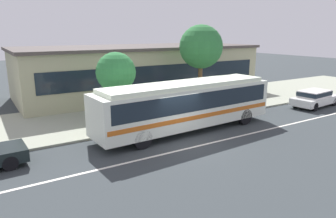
{
  "coord_description": "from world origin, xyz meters",
  "views": [
    {
      "loc": [
        -8.87,
        -12.65,
        5.66
      ],
      "look_at": [
        0.43,
        2.25,
        1.3
      ],
      "focal_mm": 33.16,
      "sensor_mm": 36.0,
      "label": 1
    }
  ],
  "objects_px": {
    "sedan_far_ahead": "(315,97)",
    "pedestrian_walking_along_curb": "(155,108)",
    "transit_bus": "(187,103)",
    "bus_stop_sign": "(209,91)",
    "street_tree_mid_block": "(201,47)",
    "pedestrian_waiting_near_sign": "(236,97)",
    "street_tree_near_stop": "(116,73)"
  },
  "relations": [
    {
      "from": "transit_bus",
      "to": "street_tree_mid_block",
      "type": "height_order",
      "value": "street_tree_mid_block"
    },
    {
      "from": "street_tree_mid_block",
      "to": "bus_stop_sign",
      "type": "bearing_deg",
      "value": -116.72
    },
    {
      "from": "bus_stop_sign",
      "to": "street_tree_near_stop",
      "type": "distance_m",
      "value": 6.51
    },
    {
      "from": "sedan_far_ahead",
      "to": "street_tree_mid_block",
      "type": "bearing_deg",
      "value": 145.21
    },
    {
      "from": "street_tree_near_stop",
      "to": "bus_stop_sign",
      "type": "bearing_deg",
      "value": -12.99
    },
    {
      "from": "sedan_far_ahead",
      "to": "street_tree_near_stop",
      "type": "bearing_deg",
      "value": 165.7
    },
    {
      "from": "transit_bus",
      "to": "street_tree_mid_block",
      "type": "bearing_deg",
      "value": 45.74
    },
    {
      "from": "transit_bus",
      "to": "street_tree_near_stop",
      "type": "distance_m",
      "value": 4.79
    },
    {
      "from": "pedestrian_walking_along_curb",
      "to": "street_tree_near_stop",
      "type": "relative_size",
      "value": 0.38
    },
    {
      "from": "pedestrian_waiting_near_sign",
      "to": "street_tree_near_stop",
      "type": "xyz_separation_m",
      "value": [
        -8.62,
        1.58,
        2.2
      ]
    },
    {
      "from": "transit_bus",
      "to": "pedestrian_waiting_near_sign",
      "type": "height_order",
      "value": "transit_bus"
    },
    {
      "from": "sedan_far_ahead",
      "to": "pedestrian_waiting_near_sign",
      "type": "height_order",
      "value": "pedestrian_waiting_near_sign"
    },
    {
      "from": "sedan_far_ahead",
      "to": "street_tree_mid_block",
      "type": "height_order",
      "value": "street_tree_mid_block"
    },
    {
      "from": "sedan_far_ahead",
      "to": "pedestrian_walking_along_curb",
      "type": "distance_m",
      "value": 13.17
    },
    {
      "from": "transit_bus",
      "to": "bus_stop_sign",
      "type": "bearing_deg",
      "value": 32.08
    },
    {
      "from": "sedan_far_ahead",
      "to": "pedestrian_walking_along_curb",
      "type": "bearing_deg",
      "value": 169.82
    },
    {
      "from": "pedestrian_walking_along_curb",
      "to": "pedestrian_waiting_near_sign",
      "type": "bearing_deg",
      "value": -0.94
    },
    {
      "from": "sedan_far_ahead",
      "to": "pedestrian_walking_along_curb",
      "type": "relative_size",
      "value": 2.75
    },
    {
      "from": "transit_bus",
      "to": "pedestrian_walking_along_curb",
      "type": "bearing_deg",
      "value": 114.95
    },
    {
      "from": "pedestrian_waiting_near_sign",
      "to": "pedestrian_walking_along_curb",
      "type": "height_order",
      "value": "pedestrian_walking_along_curb"
    },
    {
      "from": "street_tree_near_stop",
      "to": "street_tree_mid_block",
      "type": "height_order",
      "value": "street_tree_mid_block"
    },
    {
      "from": "pedestrian_waiting_near_sign",
      "to": "street_tree_mid_block",
      "type": "bearing_deg",
      "value": 110.34
    },
    {
      "from": "street_tree_mid_block",
      "to": "pedestrian_waiting_near_sign",
      "type": "bearing_deg",
      "value": -69.66
    },
    {
      "from": "transit_bus",
      "to": "street_tree_near_stop",
      "type": "bearing_deg",
      "value": 129.41
    },
    {
      "from": "transit_bus",
      "to": "street_tree_mid_block",
      "type": "relative_size",
      "value": 1.86
    },
    {
      "from": "transit_bus",
      "to": "street_tree_near_stop",
      "type": "height_order",
      "value": "street_tree_near_stop"
    },
    {
      "from": "bus_stop_sign",
      "to": "sedan_far_ahead",
      "type": "bearing_deg",
      "value": -15.22
    },
    {
      "from": "transit_bus",
      "to": "bus_stop_sign",
      "type": "relative_size",
      "value": 4.45
    },
    {
      "from": "street_tree_near_stop",
      "to": "transit_bus",
      "type": "bearing_deg",
      "value": -50.59
    },
    {
      "from": "pedestrian_walking_along_curb",
      "to": "sedan_far_ahead",
      "type": "bearing_deg",
      "value": -10.18
    },
    {
      "from": "pedestrian_walking_along_curb",
      "to": "bus_stop_sign",
      "type": "bearing_deg",
      "value": 0.6
    },
    {
      "from": "pedestrian_waiting_near_sign",
      "to": "pedestrian_walking_along_curb",
      "type": "relative_size",
      "value": 0.97
    }
  ]
}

